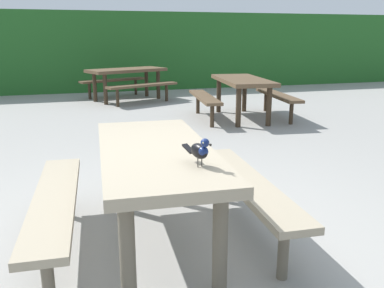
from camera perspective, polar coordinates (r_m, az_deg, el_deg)
The scene contains 6 objects.
ground_plane at distance 3.16m, azimuth -3.44°, elevation -13.38°, with size 60.00×60.00×0.00m, color gray.
hedge_wall at distance 11.97m, azimuth -13.80°, elevation 12.42°, with size 28.00×1.25×2.12m, color #235B23.
picnic_table_foreground at distance 2.93m, azimuth -5.05°, elevation -3.87°, with size 1.77×1.84×0.74m.
bird_grackle at distance 2.40m, azimuth 1.15°, elevation -0.87°, with size 0.12×0.28×0.18m.
picnic_table_mid_left at distance 7.58m, azimuth 7.00°, elevation 7.69°, with size 1.86×1.89×0.74m.
picnic_table_mid_right at distance 9.85m, azimuth -9.07°, elevation 9.26°, with size 2.21×2.20×0.74m.
Camera 1 is at (-0.61, -2.71, 1.50)m, focal length 38.25 mm.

